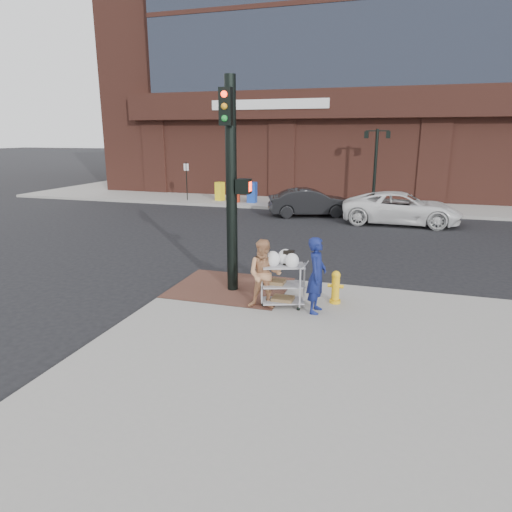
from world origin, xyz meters
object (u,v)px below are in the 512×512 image
(minivan_white, at_px, (401,208))
(lamp_post, at_px, (376,159))
(utility_cart, at_px, (283,281))
(woman_blue, at_px, (317,275))
(traffic_signal_pole, at_px, (232,180))
(sedan_dark, at_px, (310,202))
(pedestrian_tan, at_px, (265,274))
(fire_hydrant, at_px, (336,287))

(minivan_white, bearing_deg, lamp_post, 19.18)
(lamp_post, height_order, utility_cart, lamp_post)
(woman_blue, height_order, minivan_white, woman_blue)
(traffic_signal_pole, relative_size, minivan_white, 0.98)
(minivan_white, bearing_deg, traffic_signal_pole, 160.62)
(woman_blue, xyz_separation_m, sedan_dark, (-2.51, 12.69, -0.31))
(lamp_post, distance_m, pedestrian_tan, 16.31)
(minivan_white, bearing_deg, sedan_dark, 78.99)
(traffic_signal_pole, height_order, woman_blue, traffic_signal_pole)
(traffic_signal_pole, relative_size, woman_blue, 3.04)
(lamp_post, distance_m, fire_hydrant, 15.53)
(lamp_post, distance_m, minivan_white, 4.84)
(lamp_post, bearing_deg, fire_hydrant, -89.84)
(sedan_dark, distance_m, utility_cart, 12.66)
(utility_cart, bearing_deg, sedan_dark, 97.91)
(traffic_signal_pole, xyz_separation_m, pedestrian_tan, (1.07, -0.94, -1.91))
(lamp_post, bearing_deg, minivan_white, -71.02)
(woman_blue, bearing_deg, utility_cart, 81.37)
(sedan_dark, bearing_deg, fire_hydrant, 173.12)
(lamp_post, relative_size, woman_blue, 2.43)
(sedan_dark, xyz_separation_m, fire_hydrant, (2.84, -12.02, -0.13))
(pedestrian_tan, height_order, utility_cart, pedestrian_tan)
(utility_cart, bearing_deg, lamp_post, 86.22)
(lamp_post, xyz_separation_m, woman_blue, (-0.29, -16.05, -1.64))
(traffic_signal_pole, distance_m, fire_hydrant, 3.41)
(woman_blue, height_order, pedestrian_tan, woman_blue)
(woman_blue, distance_m, pedestrian_tan, 1.13)
(lamp_post, height_order, pedestrian_tan, lamp_post)
(minivan_white, bearing_deg, utility_cart, 168.16)
(lamp_post, xyz_separation_m, utility_cart, (-1.05, -15.90, -1.89))
(lamp_post, height_order, minivan_white, lamp_post)
(woman_blue, distance_m, fire_hydrant, 0.86)
(woman_blue, bearing_deg, lamp_post, 1.51)
(lamp_post, relative_size, traffic_signal_pole, 0.80)
(sedan_dark, distance_m, minivan_white, 4.32)
(lamp_post, relative_size, minivan_white, 0.79)
(traffic_signal_pole, bearing_deg, sedan_dark, 91.52)
(utility_cart, bearing_deg, minivan_white, 77.96)
(lamp_post, height_order, traffic_signal_pole, traffic_signal_pole)
(woman_blue, bearing_deg, traffic_signal_pole, 71.87)
(woman_blue, xyz_separation_m, minivan_white, (1.73, 11.85, -0.27))
(fire_hydrant, bearing_deg, lamp_post, 90.16)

